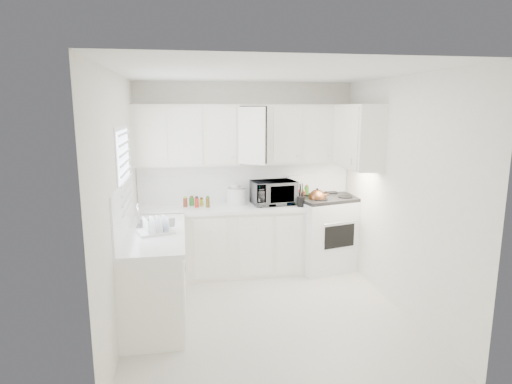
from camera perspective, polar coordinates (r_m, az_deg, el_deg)
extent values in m
plane|color=silver|center=(5.01, 1.38, -15.75)|extent=(3.20, 3.20, 0.00)
plane|color=white|center=(4.48, 1.54, 15.43)|extent=(3.20, 3.20, 0.00)
plane|color=white|center=(6.12, -1.40, 2.05)|extent=(3.00, 0.00, 3.00)
plane|color=white|center=(3.07, 7.19, -7.21)|extent=(3.00, 0.00, 3.00)
plane|color=white|center=(4.54, -17.49, -1.65)|extent=(0.00, 3.20, 3.20)
plane|color=white|center=(5.07, 18.34, -0.40)|extent=(0.00, 3.20, 3.20)
cube|color=white|center=(5.85, -4.73, -2.16)|extent=(2.24, 0.64, 0.05)
cube|color=white|center=(4.79, -13.23, -5.41)|extent=(0.64, 1.62, 0.05)
cube|color=white|center=(6.13, -1.38, 1.34)|extent=(2.98, 0.02, 0.55)
cube|color=white|center=(4.74, -17.00, -2.01)|extent=(0.02, 1.60, 0.55)
imported|color=gray|center=(5.94, 2.32, 0.27)|extent=(0.62, 0.39, 0.39)
cylinder|color=white|center=(5.97, -2.78, -0.29)|extent=(0.12, 0.12, 0.27)
cylinder|color=brown|center=(5.94, -9.28, -1.17)|extent=(0.06, 0.06, 0.13)
cylinder|color=#2F7928|center=(5.85, -8.54, -1.34)|extent=(0.06, 0.06, 0.13)
cylinder|color=red|center=(5.94, -7.83, -1.13)|extent=(0.06, 0.06, 0.13)
cylinder|color=#BAD632|center=(5.86, -7.07, -1.29)|extent=(0.06, 0.06, 0.13)
cylinder|color=brown|center=(5.95, -6.39, -1.08)|extent=(0.06, 0.06, 0.13)
cylinder|color=red|center=(6.14, 4.16, -0.37)|extent=(0.06, 0.06, 0.19)
cylinder|color=#BAD632|center=(6.10, 4.80, -0.46)|extent=(0.06, 0.06, 0.19)
cylinder|color=brown|center=(6.17, 5.16, -0.33)|extent=(0.06, 0.06, 0.19)
cylinder|color=black|center=(6.13, 5.80, -0.43)|extent=(0.06, 0.06, 0.19)
cylinder|color=brown|center=(6.20, 6.14, -0.30)|extent=(0.06, 0.06, 0.19)
cylinder|color=#2F7928|center=(6.16, 6.78, -0.39)|extent=(0.06, 0.06, 0.19)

